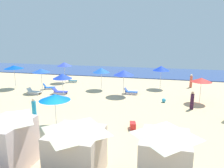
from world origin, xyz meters
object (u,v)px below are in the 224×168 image
(umbrella_9, at_px, (14,67))
(umbrella_4, at_px, (64,64))
(cabana_3, at_px, (164,157))
(lounge_chair_8_0, at_px, (130,91))
(umbrella_6, at_px, (55,97))
(beachgoer_0, at_px, (192,101))
(lounge_chair_7_0, at_px, (49,87))
(beachgoer_1, at_px, (34,109))
(umbrella_2, at_px, (201,80))
(beachgoer_3, at_px, (191,81))
(lounge_chair_3_0, at_px, (60,92))
(umbrella_7, at_px, (41,71))
(cooler_box_0, at_px, (133,126))
(umbrella_3, at_px, (62,76))
(lounge_chair_4_0, at_px, (72,80))
(lounge_chair_7_1, at_px, (34,92))
(cabana_2, at_px, (76,150))
(beach_ball_1, at_px, (164,100))
(lounge_chair_8_1, at_px, (130,92))
(umbrella_5, at_px, (161,68))
(cabana_1, at_px, (8,140))
(umbrella_0, at_px, (101,70))

(umbrella_9, bearing_deg, umbrella_4, 45.25)
(cabana_3, distance_m, lounge_chair_8_0, 14.44)
(umbrella_6, bearing_deg, beachgoer_0, 32.33)
(lounge_chair_8_0, bearing_deg, lounge_chair_7_0, 73.79)
(umbrella_9, height_order, beachgoer_1, umbrella_9)
(umbrella_2, distance_m, beachgoer_0, 2.66)
(beachgoer_0, height_order, beachgoer_1, beachgoer_1)
(umbrella_4, xyz_separation_m, beachgoer_3, (15.60, 0.92, -1.63))
(lounge_chair_3_0, distance_m, beachgoer_3, 15.02)
(umbrella_7, distance_m, cooler_box_0, 13.19)
(umbrella_3, height_order, lounge_chair_4_0, umbrella_3)
(lounge_chair_7_1, xyz_separation_m, beachgoer_0, (15.40, -1.22, 0.50))
(cabana_2, xyz_separation_m, beach_ball_1, (3.58, 11.66, -1.04))
(lounge_chair_4_0, height_order, lounge_chair_7_1, lounge_chair_4_0)
(lounge_chair_8_1, bearing_deg, umbrella_2, -99.73)
(lounge_chair_7_0, bearing_deg, umbrella_3, -154.36)
(umbrella_5, height_order, beachgoer_3, umbrella_5)
(cabana_1, relative_size, cabana_3, 0.99)
(cabana_2, xyz_separation_m, umbrella_6, (-3.34, 4.47, 0.80))
(umbrella_0, relative_size, beachgoer_0, 1.61)
(umbrella_4, height_order, beachgoer_3, umbrella_4)
(cabana_2, distance_m, cooler_box_0, 5.68)
(cabana_3, distance_m, umbrella_4, 21.54)
(umbrella_4, bearing_deg, umbrella_0, -24.01)
(cabana_1, relative_size, umbrella_5, 1.02)
(cabana_1, xyz_separation_m, umbrella_0, (-0.09, 15.13, 0.84))
(cabana_3, xyz_separation_m, beachgoer_3, (3.06, 18.41, -0.62))
(umbrella_6, bearing_deg, lounge_chair_8_0, 69.86)
(umbrella_0, relative_size, umbrella_7, 0.98)
(umbrella_0, xyz_separation_m, lounge_chair_3_0, (-3.67, -2.88, -1.95))
(umbrella_6, xyz_separation_m, beach_ball_1, (6.92, 7.19, -1.84))
(umbrella_0, bearing_deg, umbrella_7, -157.21)
(umbrella_6, relative_size, cooler_box_0, 3.74)
(umbrella_4, relative_size, beachgoer_3, 1.68)
(umbrella_9, distance_m, beachgoer_3, 20.51)
(lounge_chair_4_0, bearing_deg, cooler_box_0, -154.26)
(lounge_chair_4_0, bearing_deg, cabana_3, -159.03)
(umbrella_2, relative_size, lounge_chair_3_0, 1.45)
(cabana_1, relative_size, cabana_2, 1.10)
(cabana_3, height_order, umbrella_4, cabana_3)
(umbrella_5, xyz_separation_m, lounge_chair_8_1, (-2.96, -3.27, -2.10))
(umbrella_3, height_order, lounge_chair_8_0, umbrella_3)
(lounge_chair_3_0, relative_size, beachgoer_3, 1.00)
(lounge_chair_4_0, xyz_separation_m, beachgoer_3, (14.73, 0.72, 0.48))
(umbrella_0, relative_size, umbrella_2, 1.08)
(lounge_chair_7_1, bearing_deg, umbrella_3, -96.21)
(umbrella_0, relative_size, umbrella_6, 1.11)
(cabana_2, relative_size, umbrella_6, 1.08)
(lounge_chair_7_0, height_order, beach_ball_1, lounge_chair_7_0)
(cabana_1, height_order, umbrella_5, cabana_1)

